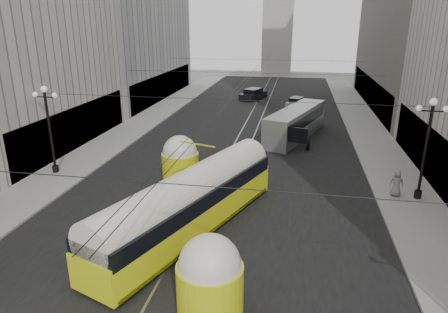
% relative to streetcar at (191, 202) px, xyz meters
% --- Properties ---
extents(road, '(20.00, 85.00, 0.02)m').
position_rel_streetcar_xyz_m(road, '(0.50, 20.90, -1.72)').
color(road, black).
rests_on(road, ground).
extents(sidewalk_left, '(4.00, 72.00, 0.15)m').
position_rel_streetcar_xyz_m(sidewalk_left, '(-11.50, 24.40, -1.64)').
color(sidewalk_left, gray).
rests_on(sidewalk_left, ground).
extents(sidewalk_right, '(4.00, 72.00, 0.15)m').
position_rel_streetcar_xyz_m(sidewalk_right, '(12.50, 24.40, -1.64)').
color(sidewalk_right, gray).
rests_on(sidewalk_right, ground).
extents(rail_left, '(0.12, 85.00, 0.04)m').
position_rel_streetcar_xyz_m(rail_left, '(-0.25, 20.90, -1.72)').
color(rail_left, gray).
rests_on(rail_left, ground).
extents(rail_right, '(0.12, 85.00, 0.04)m').
position_rel_streetcar_xyz_m(rail_right, '(1.25, 20.90, -1.72)').
color(rail_right, gray).
rests_on(rail_right, ground).
extents(lamppost_left_mid, '(1.86, 0.44, 6.37)m').
position_rel_streetcar_xyz_m(lamppost_left_mid, '(-12.10, 6.40, 2.03)').
color(lamppost_left_mid, black).
rests_on(lamppost_left_mid, sidewalk_left).
extents(lamppost_right_mid, '(1.86, 0.44, 6.37)m').
position_rel_streetcar_xyz_m(lamppost_right_mid, '(13.10, 6.40, 2.03)').
color(lamppost_right_mid, black).
rests_on(lamppost_right_mid, sidewalk_right).
extents(catenary, '(25.00, 72.00, 0.23)m').
position_rel_streetcar_xyz_m(catenary, '(0.62, 19.89, 4.17)').
color(catenary, black).
rests_on(catenary, ground).
extents(streetcar, '(7.38, 15.09, 3.51)m').
position_rel_streetcar_xyz_m(streetcar, '(0.00, 0.00, 0.00)').
color(streetcar, yellow).
rests_on(streetcar, ground).
extents(city_bus, '(5.78, 11.59, 2.84)m').
position_rel_streetcar_xyz_m(city_bus, '(5.25, 19.54, -0.16)').
color(city_bus, '#9C9EA1').
rests_on(city_bus, ground).
extents(sedan_white_far, '(2.69, 4.29, 1.26)m').
position_rel_streetcar_xyz_m(sedan_white_far, '(5.12, 34.37, -1.15)').
color(sedan_white_far, silver).
rests_on(sedan_white_far, ground).
extents(sedan_dark_far, '(3.75, 5.31, 1.55)m').
position_rel_streetcar_xyz_m(sedan_dark_far, '(-1.04, 38.71, -1.01)').
color(sedan_dark_far, black).
rests_on(sedan_dark_far, ground).
extents(pedestrian_sidewalk_right, '(0.96, 0.75, 1.72)m').
position_rel_streetcar_xyz_m(pedestrian_sidewalk_right, '(11.77, 6.48, -0.71)').
color(pedestrian_sidewalk_right, slate).
rests_on(pedestrian_sidewalk_right, sidewalk_right).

